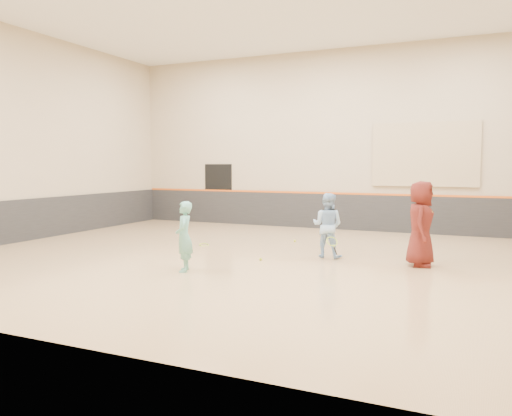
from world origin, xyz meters
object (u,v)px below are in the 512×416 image
at_px(instructor, 327,225).
at_px(spare_racket, 204,243).
at_px(girl, 184,237).
at_px(young_man, 421,224).

xyz_separation_m(instructor, spare_racket, (-3.52, 0.34, -0.70)).
bearing_deg(girl, instructor, 113.22).
xyz_separation_m(young_man, spare_racket, (-5.63, 0.52, -0.85)).
height_order(girl, instructor, instructor).
distance_m(girl, instructor, 3.51).
bearing_deg(young_man, spare_racket, 81.70).
xyz_separation_m(girl, spare_racket, (-1.27, 3.03, -0.65)).
bearing_deg(young_man, instructor, 82.05).
distance_m(girl, young_man, 5.04).
bearing_deg(instructor, girl, 53.91).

